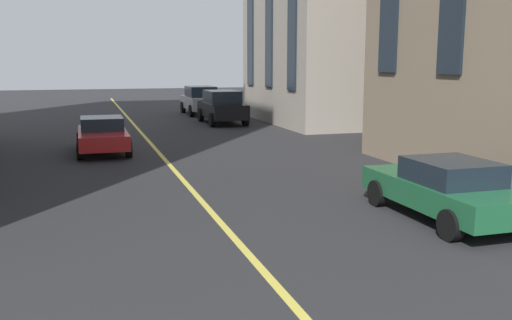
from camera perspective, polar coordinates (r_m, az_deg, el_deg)
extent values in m
cube|color=#D8C64C|center=(17.43, -7.49, -1.82)|extent=(80.00, 0.16, 0.01)
cube|color=#1E6038|center=(13.46, 18.36, -3.12)|extent=(4.40, 1.80, 0.55)
cube|color=#19232D|center=(13.18, 19.04, -1.09)|extent=(1.85, 1.58, 0.50)
cylinder|color=black|center=(14.26, 12.09, -3.26)|extent=(0.64, 0.22, 0.64)
cylinder|color=black|center=(15.16, 17.81, -2.74)|extent=(0.64, 0.22, 0.64)
cylinder|color=black|center=(11.89, 18.93, -6.20)|extent=(0.64, 0.22, 0.64)
cube|color=#B21E1E|center=(22.88, -15.13, 2.20)|extent=(4.40, 1.80, 0.55)
cube|color=#19232D|center=(23.04, -15.21, 3.56)|extent=(1.85, 1.58, 0.50)
cylinder|color=black|center=(21.53, -12.65, 1.10)|extent=(0.64, 0.22, 0.64)
cylinder|color=black|center=(21.47, -17.25, 0.87)|extent=(0.64, 0.22, 0.64)
cylinder|color=black|center=(24.39, -13.20, 2.08)|extent=(0.64, 0.22, 0.64)
cylinder|color=black|center=(24.34, -17.26, 1.89)|extent=(0.64, 0.22, 0.64)
cube|color=black|center=(32.67, -3.42, 5.04)|extent=(4.70, 1.95, 0.80)
cube|color=#19232D|center=(32.62, -3.43, 6.35)|extent=(2.58, 1.72, 0.70)
cylinder|color=black|center=(34.01, -5.57, 4.52)|extent=(0.76, 0.27, 0.76)
cylinder|color=black|center=(34.43, -2.51, 4.62)|extent=(0.76, 0.27, 0.76)
cylinder|color=black|center=(30.99, -4.41, 4.02)|extent=(0.76, 0.27, 0.76)
cylinder|color=black|center=(31.45, -1.07, 4.14)|extent=(0.76, 0.27, 0.76)
cube|color=#B7BABF|center=(38.57, -5.57, 5.74)|extent=(4.70, 1.95, 0.80)
cube|color=#19232D|center=(38.53, -5.59, 6.85)|extent=(2.58, 1.72, 0.70)
cylinder|color=black|center=(39.95, -7.33, 5.27)|extent=(0.76, 0.27, 0.76)
cylinder|color=black|center=(40.31, -4.70, 5.36)|extent=(0.76, 0.27, 0.76)
cylinder|color=black|center=(36.91, -6.50, 4.92)|extent=(0.76, 0.27, 0.76)
cylinder|color=black|center=(37.30, -3.66, 5.01)|extent=(0.76, 0.27, 0.76)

